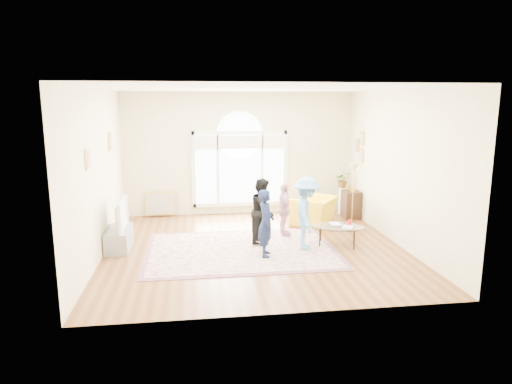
{
  "coord_description": "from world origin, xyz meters",
  "views": [
    {
      "loc": [
        -1.19,
        -8.89,
        2.96
      ],
      "look_at": [
        0.06,
        0.3,
        1.11
      ],
      "focal_mm": 32.0,
      "sensor_mm": 36.0,
      "label": 1
    }
  ],
  "objects": [
    {
      "name": "child_blue",
      "position": [
        1.01,
        -0.24,
        0.75
      ],
      "size": [
        0.71,
        1.03,
        1.46
      ],
      "primitive_type": "imported",
      "rotation": [
        0.0,
        0.0,
        1.38
      ],
      "color": "#629EDA",
      "rests_on": "area_rug"
    },
    {
      "name": "potted_plant",
      "position": [
        2.7,
        2.58,
        0.92
      ],
      "size": [
        0.44,
        0.39,
        0.43
      ],
      "primitive_type": "imported",
      "rotation": [
        0.0,
        0.0,
        -0.15
      ],
      "color": "#33722D",
      "rests_on": "plant_pedestal"
    },
    {
      "name": "area_rug",
      "position": [
        -0.3,
        -0.14,
        0.01
      ],
      "size": [
        3.6,
        2.6,
        0.02
      ],
      "primitive_type": "cube",
      "color": "beige",
      "rests_on": "ground"
    },
    {
      "name": "child_black",
      "position": [
        0.21,
        0.3,
        0.7
      ],
      "size": [
        0.74,
        0.82,
        1.37
      ],
      "primitive_type": "imported",
      "rotation": [
        0.0,
        0.0,
        1.15
      ],
      "color": "black",
      "rests_on": "area_rug"
    },
    {
      "name": "child_pink",
      "position": [
        0.75,
        0.73,
        0.61
      ],
      "size": [
        0.32,
        0.7,
        1.18
      ],
      "primitive_type": "imported",
      "rotation": [
        0.0,
        0.0,
        1.62
      ],
      "color": "#DA9DAF",
      "rests_on": "area_rug"
    },
    {
      "name": "tv_console",
      "position": [
        -2.75,
        0.3,
        0.21
      ],
      "size": [
        0.45,
        1.0,
        0.42
      ],
      "primitive_type": "cube",
      "color": "gray",
      "rests_on": "ground"
    },
    {
      "name": "armchair",
      "position": [
        1.67,
        1.6,
        0.34
      ],
      "size": [
        1.35,
        1.38,
        0.68
      ],
      "primitive_type": "imported",
      "rotation": [
        0.0,
        0.0,
        4.08
      ],
      "color": "yellow",
      "rests_on": "ground"
    },
    {
      "name": "plant_pedestal",
      "position": [
        2.7,
        2.58,
        0.35
      ],
      "size": [
        0.2,
        0.2,
        0.7
      ],
      "primitive_type": "cylinder",
      "color": "white",
      "rests_on": "ground"
    },
    {
      "name": "ground",
      "position": [
        0.0,
        0.0,
        0.0
      ],
      "size": [
        6.0,
        6.0,
        0.0
      ],
      "primitive_type": "plane",
      "color": "#5C3317",
      "rests_on": "ground"
    },
    {
      "name": "child_navy",
      "position": [
        0.13,
        -0.57,
        0.67
      ],
      "size": [
        0.39,
        0.52,
        1.3
      ],
      "primitive_type": "imported",
      "rotation": [
        0.0,
        0.0,
        1.41
      ],
      "color": "#131C3D",
      "rests_on": "area_rug"
    },
    {
      "name": "floor_lamp",
      "position": [
        2.56,
        1.41,
        1.28
      ],
      "size": [
        0.26,
        0.26,
        1.51
      ],
      "color": "black",
      "rests_on": "ground"
    },
    {
      "name": "television",
      "position": [
        -2.74,
        0.3,
        0.72
      ],
      "size": [
        0.17,
        1.04,
        0.6
      ],
      "color": "black",
      "rests_on": "tv_console"
    },
    {
      "name": "coffee_table",
      "position": [
        1.71,
        -0.09,
        0.4
      ],
      "size": [
        1.26,
        1.02,
        0.54
      ],
      "rotation": [
        0.0,
        0.0,
        -0.33
      ],
      "color": "silver",
      "rests_on": "ground"
    },
    {
      "name": "leaning_picture",
      "position": [
        -2.09,
        2.9,
        0.0
      ],
      "size": [
        0.8,
        0.14,
        0.62
      ],
      "primitive_type": "cube",
      "rotation": [
        -0.14,
        0.0,
        0.0
      ],
      "color": "tan",
      "rests_on": "ground"
    },
    {
      "name": "room_shell",
      "position": [
        0.01,
        2.83,
        1.57
      ],
      "size": [
        6.0,
        6.0,
        6.0
      ],
      "color": "#F8EBBE",
      "rests_on": "ground"
    },
    {
      "name": "rug_border",
      "position": [
        -0.3,
        -0.14,
        0.01
      ],
      "size": [
        3.8,
        2.8,
        0.01
      ],
      "primitive_type": "cube",
      "color": "#7C4C5A",
      "rests_on": "ground"
    },
    {
      "name": "side_cabinet",
      "position": [
        2.78,
        2.1,
        0.35
      ],
      "size": [
        0.4,
        0.5,
        0.7
      ],
      "primitive_type": "cube",
      "color": "black",
      "rests_on": "ground"
    }
  ]
}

